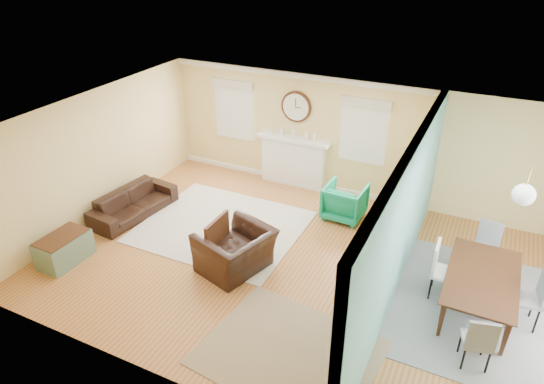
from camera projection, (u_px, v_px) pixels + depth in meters
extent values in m
plane|color=#995629|center=(305.00, 269.00, 8.52)|extent=(9.00, 9.00, 0.00)
cube|color=#EACD80|center=(361.00, 141.00, 10.28)|extent=(9.00, 0.02, 2.60)
cube|color=#EACD80|center=(210.00, 323.00, 5.53)|extent=(9.00, 0.02, 2.60)
cube|color=#EACD80|center=(98.00, 156.00, 9.62)|extent=(0.02, 6.00, 2.60)
cube|color=white|center=(311.00, 130.00, 7.28)|extent=(9.00, 6.00, 0.02)
cube|color=#EACD80|center=(418.00, 187.00, 8.44)|extent=(0.12, 3.20, 2.60)
cube|color=#EACD80|center=(349.00, 336.00, 5.35)|extent=(0.12, 1.00, 2.60)
cube|color=#EACD80|center=(391.00, 194.00, 5.93)|extent=(0.12, 1.80, 0.40)
cube|color=white|center=(391.00, 243.00, 7.29)|extent=(0.04, 0.12, 2.20)
cube|color=white|center=(355.00, 319.00, 5.87)|extent=(0.04, 0.12, 2.20)
cube|color=white|center=(384.00, 207.00, 6.05)|extent=(0.04, 1.92, 0.12)
cube|color=#5EACA4|center=(405.00, 227.00, 7.30)|extent=(0.02, 6.00, 2.60)
cube|color=white|center=(293.00, 162.00, 11.11)|extent=(1.50, 0.24, 1.10)
cube|color=white|center=(293.00, 139.00, 10.81)|extent=(1.70, 0.30, 0.08)
cube|color=black|center=(295.00, 163.00, 11.21)|extent=(0.85, 0.02, 0.75)
cube|color=gold|center=(293.00, 168.00, 11.17)|extent=(0.85, 0.02, 0.62)
cylinder|color=#452311|center=(296.00, 107.00, 10.56)|extent=(0.70, 0.06, 0.70)
cylinder|color=silver|center=(296.00, 107.00, 10.53)|extent=(0.60, 0.01, 0.60)
cube|color=black|center=(296.00, 103.00, 10.48)|extent=(0.02, 0.01, 0.20)
cube|color=black|center=(298.00, 108.00, 10.51)|extent=(0.12, 0.01, 0.02)
cube|color=white|center=(235.00, 110.00, 11.31)|extent=(0.90, 0.03, 1.30)
cube|color=white|center=(234.00, 110.00, 11.28)|extent=(1.00, 0.04, 1.40)
cube|color=beige|center=(233.00, 84.00, 10.95)|extent=(1.05, 0.10, 0.18)
cube|color=white|center=(364.00, 131.00, 10.12)|extent=(0.90, 0.03, 1.30)
cube|color=white|center=(364.00, 131.00, 10.10)|extent=(1.00, 0.04, 1.40)
cube|color=beige|center=(366.00, 103.00, 9.77)|extent=(1.05, 0.10, 0.18)
cylinder|color=gold|center=(529.00, 178.00, 6.21)|extent=(0.02, 0.02, 0.30)
sphere|color=white|center=(524.00, 195.00, 6.33)|extent=(0.30, 0.30, 0.30)
cube|color=beige|center=(222.00, 226.00, 9.71)|extent=(3.09, 2.68, 0.02)
cube|color=#9D8665|center=(290.00, 352.00, 6.82)|extent=(2.57, 2.19, 0.01)
cube|color=gray|center=(477.00, 310.00, 7.59)|extent=(2.53, 3.16, 0.01)
imported|color=black|center=(133.00, 203.00, 10.01)|extent=(0.95, 1.97, 0.55)
imported|color=black|center=(236.00, 251.00, 8.33)|extent=(1.33, 1.43, 0.77)
imported|color=#06814C|center=(345.00, 201.00, 9.88)|extent=(0.82, 0.84, 0.73)
cube|color=slate|center=(64.00, 249.00, 8.60)|extent=(0.58, 0.92, 0.50)
cube|color=#452311|center=(61.00, 237.00, 8.48)|extent=(0.55, 0.88, 0.02)
cube|color=olive|center=(398.00, 224.00, 9.05)|extent=(0.47, 1.41, 0.80)
cube|color=#452311|center=(380.00, 226.00, 8.74)|extent=(0.01, 0.38, 0.22)
cube|color=#452311|center=(379.00, 238.00, 8.87)|extent=(0.01, 0.38, 0.22)
cube|color=#452311|center=(386.00, 215.00, 9.07)|extent=(0.01, 0.38, 0.22)
cube|color=#452311|center=(385.00, 227.00, 9.20)|extent=(0.01, 0.38, 0.22)
cube|color=#452311|center=(392.00, 204.00, 9.41)|extent=(0.01, 0.38, 0.22)
cube|color=#452311|center=(390.00, 216.00, 9.54)|extent=(0.01, 0.38, 0.22)
imported|color=black|center=(402.00, 190.00, 8.72)|extent=(0.16, 1.12, 0.64)
cylinder|color=white|center=(379.00, 266.00, 8.17)|extent=(0.34, 0.34, 0.50)
imported|color=#337F33|center=(382.00, 243.00, 7.94)|extent=(0.46, 0.42, 0.45)
imported|color=#452311|center=(481.00, 294.00, 7.44)|extent=(1.04, 1.86, 0.65)
cube|color=gray|center=(484.00, 249.00, 8.33)|extent=(0.46, 0.46, 0.05)
cube|color=gray|center=(487.00, 237.00, 8.22)|extent=(0.39, 0.13, 0.47)
cylinder|color=black|center=(494.00, 258.00, 8.46)|extent=(0.03, 0.03, 0.39)
cylinder|color=black|center=(488.00, 267.00, 8.24)|extent=(0.03, 0.03, 0.39)
cylinder|color=black|center=(475.00, 252.00, 8.63)|extent=(0.03, 0.03, 0.39)
cylinder|color=black|center=(469.00, 260.00, 8.41)|extent=(0.03, 0.03, 0.39)
cube|color=gray|center=(477.00, 340.00, 6.48)|extent=(0.47, 0.47, 0.05)
cube|color=gray|center=(480.00, 328.00, 6.37)|extent=(0.38, 0.14, 0.46)
cylinder|color=black|center=(463.00, 359.00, 6.48)|extent=(0.03, 0.03, 0.38)
cylinder|color=black|center=(460.00, 342.00, 6.74)|extent=(0.03, 0.03, 0.38)
cylinder|color=black|center=(488.00, 363.00, 6.42)|extent=(0.03, 0.03, 0.38)
cylinder|color=black|center=(483.00, 345.00, 6.69)|extent=(0.03, 0.03, 0.38)
cube|color=white|center=(445.00, 273.00, 7.67)|extent=(0.44, 0.44, 0.05)
cube|color=white|center=(448.00, 260.00, 7.55)|extent=(0.06, 0.43, 0.51)
cylinder|color=black|center=(433.00, 276.00, 7.99)|extent=(0.03, 0.03, 0.43)
cylinder|color=black|center=(455.00, 282.00, 7.86)|extent=(0.03, 0.03, 0.43)
cylinder|color=black|center=(430.00, 289.00, 7.71)|extent=(0.03, 0.03, 0.43)
cylinder|color=black|center=(453.00, 295.00, 7.58)|extent=(0.03, 0.03, 0.43)
cube|color=gray|center=(525.00, 298.00, 7.13)|extent=(0.51, 0.51, 0.05)
cube|color=gray|center=(530.00, 284.00, 7.00)|extent=(0.12, 0.45, 0.53)
cylinder|color=black|center=(536.00, 322.00, 7.05)|extent=(0.03, 0.03, 0.44)
cylinder|color=black|center=(509.00, 317.00, 7.14)|extent=(0.03, 0.03, 0.44)
cylinder|color=black|center=(532.00, 306.00, 7.35)|extent=(0.03, 0.03, 0.44)
cylinder|color=black|center=(507.00, 301.00, 7.44)|extent=(0.03, 0.03, 0.44)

